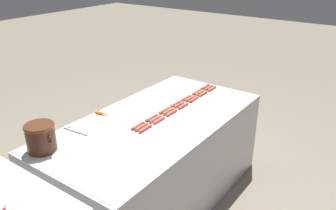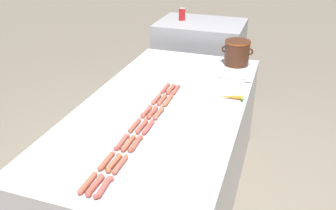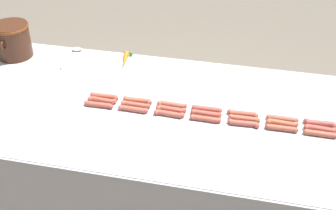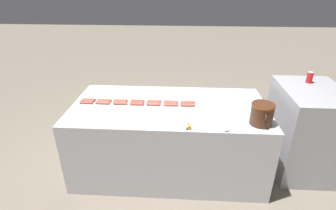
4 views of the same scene
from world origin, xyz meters
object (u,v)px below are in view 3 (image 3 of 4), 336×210
hot_dog_18 (172,105)px  hot_dog_4 (169,114)px  hot_dog_10 (206,114)px  hot_dog_0 (320,134)px  hot_dog_7 (320,129)px  hot_dog_3 (205,119)px  carrot (125,60)px  hot_dog_15 (282,119)px  hot_dog_11 (171,109)px  bean_pot (13,39)px  hot_dog_14 (320,123)px  hot_dog_2 (243,123)px  hot_dog_5 (133,109)px  hot_dog_19 (138,100)px  hot_dog_17 (207,109)px  hot_dog_6 (98,105)px  hot_dog_16 (243,114)px  serving_spoon (73,53)px  hot_dog_8 (282,123)px  hot_dog_9 (244,119)px  hot_dog_1 (281,128)px  hot_dog_12 (135,105)px  hot_dog_20 (104,96)px  hot_dog_13 (102,100)px

hot_dog_18 → hot_dog_4: bearing=-178.5°
hot_dog_4 → hot_dog_10: 0.18m
hot_dog_0 → hot_dog_7: size_ratio=1.00×
hot_dog_3 → carrot: 0.73m
hot_dog_15 → hot_dog_11: bearing=94.1°
hot_dog_15 → bean_pot: bean_pot is taller
hot_dog_3 → hot_dog_14: bearing=-81.2°
hot_dog_4 → hot_dog_7: (0.04, -0.73, 0.00)m
hot_dog_2 → hot_dog_5: bearing=90.3°
hot_dog_19 → hot_dog_3: bearing=-102.6°
hot_dog_17 → hot_dog_6: bearing=98.6°
bean_pot → hot_dog_15: bearing=-101.4°
hot_dog_16 → hot_dog_17: 0.18m
hot_dog_18 → serving_spoon: hot_dog_18 is taller
hot_dog_6 → hot_dog_19: same height
hot_dog_6 → hot_dog_15: (0.08, -0.92, 0.00)m
hot_dog_8 → carrot: bearing=65.2°
hot_dog_9 → hot_dog_16: size_ratio=1.00×
hot_dog_1 → hot_dog_7: same height
hot_dog_2 → hot_dog_19: same height
hot_dog_0 → serving_spoon: hot_dog_0 is taller
hot_dog_7 → hot_dog_12: same height
hot_dog_7 → bean_pot: 1.82m
hot_dog_7 → hot_dog_10: same height
hot_dog_9 → hot_dog_17: 0.20m
hot_dog_2 → hot_dog_8: bearing=-76.9°
hot_dog_7 → hot_dog_12: (0.00, 0.92, 0.00)m
hot_dog_8 → bean_pot: 1.64m
hot_dog_8 → hot_dog_16: 0.20m
hot_dog_16 → hot_dog_19: same height
hot_dog_9 → hot_dog_10: 0.19m
hot_dog_16 → carrot: carrot is taller
hot_dog_3 → hot_dog_20: (0.08, 0.55, 0.00)m
hot_dog_5 → hot_dog_15: 0.74m
hot_dog_18 → hot_dog_15: bearing=-90.1°
hot_dog_6 → hot_dog_10: (0.04, -0.55, 0.00)m
hot_dog_13 → hot_dog_15: same height
hot_dog_1 → hot_dog_7: size_ratio=1.00×
serving_spoon → hot_dog_20: bearing=-140.3°
hot_dog_18 → hot_dog_10: bearing=-102.1°
hot_dog_18 → serving_spoon: (0.42, 0.71, -0.01)m
hot_dog_7 → hot_dog_18: 0.73m
hot_dog_4 → hot_dog_6: (-0.00, 0.37, 0.00)m
hot_dog_4 → hot_dog_19: (0.08, 0.19, 0.00)m
hot_dog_3 → serving_spoon: 1.03m
hot_dog_0 → hot_dog_13: 1.10m
bean_pot → serving_spoon: 0.36m
serving_spoon → hot_dog_17: bearing=-115.0°
hot_dog_10 → hot_dog_15: (0.04, -0.37, 0.00)m
serving_spoon → hot_dog_18: bearing=-120.4°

